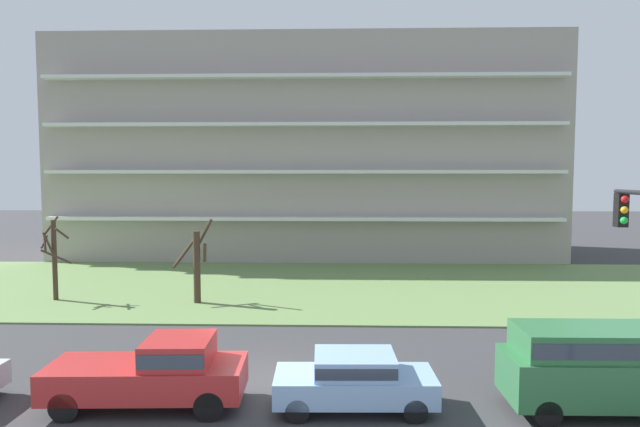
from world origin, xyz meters
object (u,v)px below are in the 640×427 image
at_px(tree_far_left, 54,256).
at_px(sedan_blue_near_left, 355,379).
at_px(pickup_red_center_right, 156,371).
at_px(tree_left, 197,263).
at_px(van_green_near_right, 603,363).

distance_m(tree_far_left, sedan_blue_near_left, 19.29).
distance_m(tree_far_left, pickup_red_center_right, 15.40).
bearing_deg(tree_far_left, pickup_red_center_right, -52.49).
relative_size(tree_far_left, sedan_blue_near_left, 0.98).
xyz_separation_m(tree_left, sedan_blue_near_left, (7.48, -11.93, -1.20)).
relative_size(pickup_red_center_right, van_green_near_right, 1.05).
distance_m(sedan_blue_near_left, pickup_red_center_right, 5.54).
relative_size(tree_far_left, pickup_red_center_right, 0.79).
bearing_deg(tree_left, van_green_near_right, -40.02).
distance_m(tree_far_left, tree_left, 7.41).
bearing_deg(pickup_red_center_right, van_green_near_right, -2.54).
distance_m(pickup_red_center_right, van_green_near_right, 12.27).
bearing_deg(sedan_blue_near_left, pickup_red_center_right, 178.34).
relative_size(tree_left, sedan_blue_near_left, 0.96).
height_order(tree_far_left, pickup_red_center_right, tree_far_left).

